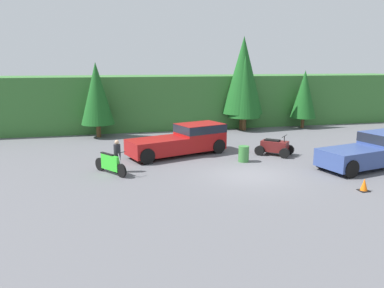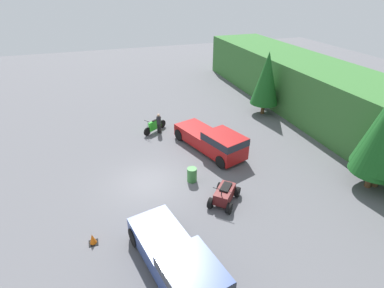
{
  "view_description": "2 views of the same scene",
  "coord_description": "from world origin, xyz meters",
  "px_view_note": "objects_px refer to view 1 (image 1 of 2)",
  "views": [
    {
      "loc": [
        -6.93,
        -16.27,
        5.25
      ],
      "look_at": [
        -2.07,
        3.42,
        0.95
      ],
      "focal_mm": 35.0,
      "sensor_mm": 36.0,
      "label": 1
    },
    {
      "loc": [
        14.54,
        -2.17,
        10.65
      ],
      "look_at": [
        -2.07,
        3.42,
        0.95
      ],
      "focal_mm": 28.0,
      "sensor_mm": 36.0,
      "label": 2
    }
  ],
  "objects_px": {
    "pickup_truck_red": "(185,139)",
    "steel_barrel": "(244,154)",
    "dirt_bike": "(110,164)",
    "pickup_truck_second": "(375,149)",
    "quad_atv": "(274,147)",
    "rider_person": "(117,155)",
    "traffic_cone": "(364,185)"
  },
  "relations": [
    {
      "from": "dirt_bike",
      "to": "steel_barrel",
      "type": "xyz_separation_m",
      "value": [
        7.22,
        0.66,
        -0.07
      ]
    },
    {
      "from": "traffic_cone",
      "to": "rider_person",
      "type": "bearing_deg",
      "value": 151.46
    },
    {
      "from": "quad_atv",
      "to": "rider_person",
      "type": "xyz_separation_m",
      "value": [
        -9.22,
        -1.45,
        0.41
      ]
    },
    {
      "from": "pickup_truck_red",
      "to": "rider_person",
      "type": "distance_m",
      "value": 5.04
    },
    {
      "from": "traffic_cone",
      "to": "steel_barrel",
      "type": "height_order",
      "value": "steel_barrel"
    },
    {
      "from": "rider_person",
      "to": "pickup_truck_second",
      "type": "bearing_deg",
      "value": 42.73
    },
    {
      "from": "pickup_truck_red",
      "to": "traffic_cone",
      "type": "xyz_separation_m",
      "value": [
        5.88,
        -8.35,
        -0.69
      ]
    },
    {
      "from": "pickup_truck_red",
      "to": "dirt_bike",
      "type": "distance_m",
      "value": 5.51
    },
    {
      "from": "steel_barrel",
      "to": "pickup_truck_red",
      "type": "bearing_deg",
      "value": 137.41
    },
    {
      "from": "pickup_truck_second",
      "to": "dirt_bike",
      "type": "distance_m",
      "value": 13.62
    },
    {
      "from": "quad_atv",
      "to": "pickup_truck_red",
      "type": "bearing_deg",
      "value": -153.41
    },
    {
      "from": "quad_atv",
      "to": "rider_person",
      "type": "relative_size",
      "value": 1.44
    },
    {
      "from": "pickup_truck_red",
      "to": "rider_person",
      "type": "height_order",
      "value": "pickup_truck_red"
    },
    {
      "from": "quad_atv",
      "to": "pickup_truck_second",
      "type": "bearing_deg",
      "value": -0.67
    },
    {
      "from": "pickup_truck_second",
      "to": "quad_atv",
      "type": "bearing_deg",
      "value": 124.65
    },
    {
      "from": "dirt_bike",
      "to": "traffic_cone",
      "type": "bearing_deg",
      "value": 29.03
    },
    {
      "from": "pickup_truck_red",
      "to": "quad_atv",
      "type": "relative_size",
      "value": 2.62
    },
    {
      "from": "pickup_truck_second",
      "to": "steel_barrel",
      "type": "height_order",
      "value": "pickup_truck_second"
    },
    {
      "from": "pickup_truck_second",
      "to": "quad_atv",
      "type": "relative_size",
      "value": 2.45
    },
    {
      "from": "pickup_truck_second",
      "to": "traffic_cone",
      "type": "bearing_deg",
      "value": -145.88
    },
    {
      "from": "quad_atv",
      "to": "steel_barrel",
      "type": "distance_m",
      "value": 2.59
    },
    {
      "from": "steel_barrel",
      "to": "dirt_bike",
      "type": "bearing_deg",
      "value": -174.81
    },
    {
      "from": "pickup_truck_red",
      "to": "quad_atv",
      "type": "xyz_separation_m",
      "value": [
        5.1,
        -1.46,
        -0.47
      ]
    },
    {
      "from": "quad_atv",
      "to": "steel_barrel",
      "type": "bearing_deg",
      "value": -113.41
    },
    {
      "from": "quad_atv",
      "to": "dirt_bike",
      "type": "bearing_deg",
      "value": -127.31
    },
    {
      "from": "rider_person",
      "to": "traffic_cone",
      "type": "height_order",
      "value": "rider_person"
    },
    {
      "from": "pickup_truck_red",
      "to": "steel_barrel",
      "type": "relative_size",
      "value": 7.03
    },
    {
      "from": "quad_atv",
      "to": "traffic_cone",
      "type": "distance_m",
      "value": 6.94
    },
    {
      "from": "pickup_truck_red",
      "to": "steel_barrel",
      "type": "xyz_separation_m",
      "value": [
        2.74,
        -2.52,
        -0.5
      ]
    },
    {
      "from": "dirt_bike",
      "to": "rider_person",
      "type": "height_order",
      "value": "rider_person"
    },
    {
      "from": "quad_atv",
      "to": "traffic_cone",
      "type": "height_order",
      "value": "quad_atv"
    },
    {
      "from": "pickup_truck_red",
      "to": "traffic_cone",
      "type": "distance_m",
      "value": 10.24
    }
  ]
}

